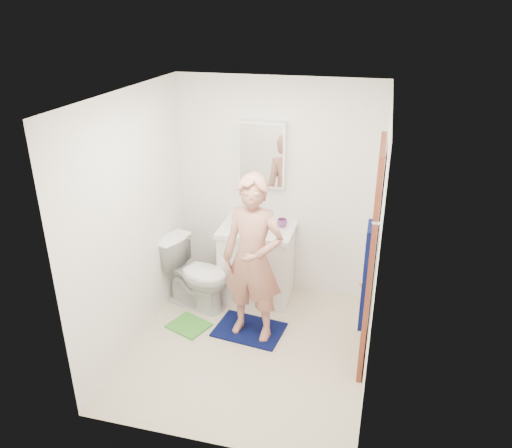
{
  "coord_description": "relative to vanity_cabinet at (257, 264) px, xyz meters",
  "views": [
    {
      "loc": [
        1.04,
        -3.8,
        3.05
      ],
      "look_at": [
        0.01,
        0.25,
        1.19
      ],
      "focal_mm": 35.0,
      "sensor_mm": 36.0,
      "label": 1
    }
  ],
  "objects": [
    {
      "name": "wall_right",
      "position": [
        1.26,
        -0.91,
        0.8
      ],
      "size": [
        0.02,
        2.4,
        2.4
      ],
      "primitive_type": "cube",
      "color": "white",
      "rests_on": "ground"
    },
    {
      "name": "green_rug",
      "position": [
        -0.54,
        -0.75,
        -0.39
      ],
      "size": [
        0.48,
        0.45,
        0.02
      ],
      "primitive_type": "cube",
      "rotation": [
        0.0,
        0.0,
        -0.38
      ],
      "color": "green",
      "rests_on": "floor"
    },
    {
      "name": "vanity_cabinet",
      "position": [
        0.0,
        0.0,
        0.0
      ],
      "size": [
        0.75,
        0.55,
        0.8
      ],
      "primitive_type": "cube",
      "color": "white",
      "rests_on": "floor"
    },
    {
      "name": "towel",
      "position": [
        1.18,
        -1.48,
        0.85
      ],
      "size": [
        0.03,
        0.24,
        0.8
      ],
      "primitive_type": "cube",
      "color": "#060D3E",
      "rests_on": "wall_right"
    },
    {
      "name": "floor",
      "position": [
        0.15,
        -0.91,
        -0.41
      ],
      "size": [
        2.2,
        2.4,
        0.02
      ],
      "primitive_type": "cube",
      "color": "beige",
      "rests_on": "ground"
    },
    {
      "name": "door_knob",
      "position": [
        1.18,
        -1.08,
        0.55
      ],
      "size": [
        0.07,
        0.07,
        0.07
      ],
      "primitive_type": "sphere",
      "color": "gold",
      "rests_on": "door"
    },
    {
      "name": "ceiling",
      "position": [
        0.15,
        -0.91,
        2.01
      ],
      "size": [
        2.2,
        2.4,
        0.02
      ],
      "primitive_type": "cube",
      "color": "white",
      "rests_on": "ground"
    },
    {
      "name": "wall_left",
      "position": [
        -0.96,
        -0.91,
        0.8
      ],
      "size": [
        0.02,
        2.4,
        2.4
      ],
      "primitive_type": "cube",
      "color": "white",
      "rests_on": "ground"
    },
    {
      "name": "countertop",
      "position": [
        0.0,
        0.0,
        0.43
      ],
      "size": [
        0.79,
        0.59,
        0.05
      ],
      "primitive_type": "cube",
      "color": "white",
      "rests_on": "vanity_cabinet"
    },
    {
      "name": "toilet",
      "position": [
        -0.59,
        -0.33,
        -0.02
      ],
      "size": [
        0.85,
        0.63,
        0.77
      ],
      "primitive_type": "imported",
      "rotation": [
        0.0,
        0.0,
        1.28
      ],
      "color": "white",
      "rests_on": "floor"
    },
    {
      "name": "medicine_cabinet",
      "position": [
        0.0,
        0.22,
        1.2
      ],
      "size": [
        0.5,
        0.12,
        0.7
      ],
      "primitive_type": "cube",
      "color": "white",
      "rests_on": "wall_back"
    },
    {
      "name": "towel_hook",
      "position": [
        1.22,
        -1.48,
        1.27
      ],
      "size": [
        0.06,
        0.02,
        0.02
      ],
      "primitive_type": "cylinder",
      "rotation": [
        0.0,
        1.57,
        0.0
      ],
      "color": "silver",
      "rests_on": "wall_right"
    },
    {
      "name": "toothbrush_cup",
      "position": [
        0.25,
        0.09,
        0.49
      ],
      "size": [
        0.13,
        0.13,
        0.09
      ],
      "primitive_type": "imported",
      "rotation": [
        0.0,
        0.0,
        0.2
      ],
      "color": "#783A81",
      "rests_on": "countertop"
    },
    {
      "name": "wall_front",
      "position": [
        0.15,
        -2.12,
        0.8
      ],
      "size": [
        2.2,
        0.02,
        2.4
      ],
      "primitive_type": "cube",
      "color": "white",
      "rests_on": "ground"
    },
    {
      "name": "door",
      "position": [
        1.22,
        -0.76,
        0.62
      ],
      "size": [
        0.05,
        0.8,
        2.05
      ],
      "primitive_type": "cube",
      "color": "brown",
      "rests_on": "ground"
    },
    {
      "name": "faucet",
      "position": [
        0.0,
        0.18,
        0.51
      ],
      "size": [
        0.03,
        0.03,
        0.12
      ],
      "primitive_type": "cylinder",
      "color": "silver",
      "rests_on": "countertop"
    },
    {
      "name": "sink_basin",
      "position": [
        0.0,
        0.0,
        0.44
      ],
      "size": [
        0.4,
        0.4,
        0.03
      ],
      "primitive_type": "cylinder",
      "color": "white",
      "rests_on": "countertop"
    },
    {
      "name": "wall_back",
      "position": [
        0.15,
        0.3,
        0.8
      ],
      "size": [
        2.2,
        0.02,
        2.4
      ],
      "primitive_type": "cube",
      "color": "white",
      "rests_on": "ground"
    },
    {
      "name": "soap_dispenser",
      "position": [
        -0.22,
        -0.05,
        0.55
      ],
      "size": [
        0.11,
        0.11,
        0.19
      ],
      "primitive_type": "imported",
      "rotation": [
        0.0,
        0.0,
        0.28
      ],
      "color": "#B35370",
      "rests_on": "countertop"
    },
    {
      "name": "mirror_panel",
      "position": [
        0.0,
        0.16,
        1.2
      ],
      "size": [
        0.46,
        0.01,
        0.66
      ],
      "primitive_type": "cube",
      "color": "white",
      "rests_on": "wall_back"
    },
    {
      "name": "man",
      "position": [
        0.14,
        -0.72,
        0.45
      ],
      "size": [
        0.66,
        0.49,
        1.66
      ],
      "primitive_type": "imported",
      "rotation": [
        0.0,
        0.0,
        -0.16
      ],
      "color": "tan",
      "rests_on": "bath_mat"
    },
    {
      "name": "bath_mat",
      "position": [
        0.09,
        -0.67,
        -0.39
      ],
      "size": [
        0.73,
        0.56,
        0.02
      ],
      "primitive_type": "cube",
      "rotation": [
        0.0,
        0.0,
        -0.13
      ],
      "color": "#060D3E",
      "rests_on": "floor"
    }
  ]
}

